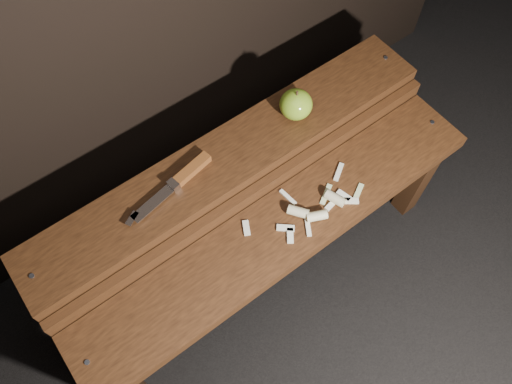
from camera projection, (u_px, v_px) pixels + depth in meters
ground at (267, 269)px, 1.68m from camera, size 60.00×60.00×0.00m
bench_front_tier at (283, 241)px, 1.34m from camera, size 1.20×0.20×0.42m
bench_rear_tier at (233, 172)px, 1.38m from camera, size 1.20×0.21×0.50m
apple at (296, 104)px, 1.33m from camera, size 0.09×0.09×0.09m
knife at (182, 178)px, 1.26m from camera, size 0.27×0.07×0.02m
apple_scraps at (316, 208)px, 1.31m from camera, size 0.35×0.16×0.03m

